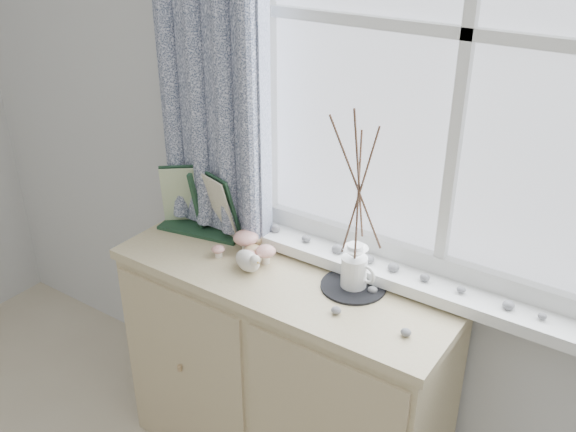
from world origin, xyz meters
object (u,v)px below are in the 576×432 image
object	(u,v)px
botanical_book	(193,203)
toadstool_cluster	(249,246)
twig_pitcher	(359,184)
sideboard	(284,372)

from	to	relation	value
botanical_book	toadstool_cluster	world-z (taller)	botanical_book
botanical_book	twig_pitcher	bearing A→B (deg)	-9.27
sideboard	botanical_book	distance (m)	0.70
toadstool_cluster	twig_pitcher	xyz separation A→B (m)	(0.39, 0.04, 0.32)
botanical_book	toadstool_cluster	distance (m)	0.28
toadstool_cluster	twig_pitcher	world-z (taller)	twig_pitcher
botanical_book	toadstool_cluster	xyz separation A→B (m)	(0.26, -0.02, -0.08)
botanical_book	twig_pitcher	distance (m)	0.69
toadstool_cluster	botanical_book	bearing A→B (deg)	176.10
twig_pitcher	toadstool_cluster	bearing A→B (deg)	-162.28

